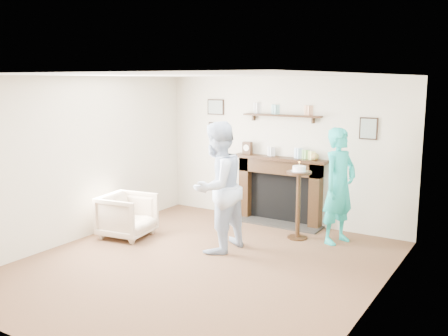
{
  "coord_description": "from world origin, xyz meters",
  "views": [
    {
      "loc": [
        3.59,
        -5.21,
        2.44
      ],
      "look_at": [
        -0.19,
        0.9,
        1.17
      ],
      "focal_mm": 40.0,
      "sensor_mm": 36.0,
      "label": 1
    }
  ],
  "objects_px": {
    "man": "(217,250)",
    "woman": "(337,242)",
    "armchair": "(128,236)",
    "pedestal_table": "(299,191)"
  },
  "relations": [
    {
      "from": "man",
      "to": "woman",
      "type": "xyz_separation_m",
      "value": [
        1.35,
        1.28,
        0.0
      ]
    },
    {
      "from": "woman",
      "to": "pedestal_table",
      "type": "relative_size",
      "value": 1.43
    },
    {
      "from": "armchair",
      "to": "man",
      "type": "relative_size",
      "value": 0.4
    },
    {
      "from": "man",
      "to": "pedestal_table",
      "type": "bearing_deg",
      "value": 151.77
    },
    {
      "from": "armchair",
      "to": "woman",
      "type": "relative_size",
      "value": 0.43
    },
    {
      "from": "armchair",
      "to": "woman",
      "type": "height_order",
      "value": "woman"
    },
    {
      "from": "armchair",
      "to": "woman",
      "type": "xyz_separation_m",
      "value": [
        2.9,
        1.48,
        0.0
      ]
    },
    {
      "from": "pedestal_table",
      "to": "armchair",
      "type": "bearing_deg",
      "value": -150.11
    },
    {
      "from": "armchair",
      "to": "pedestal_table",
      "type": "distance_m",
      "value": 2.77
    },
    {
      "from": "man",
      "to": "woman",
      "type": "height_order",
      "value": "man"
    }
  ]
}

